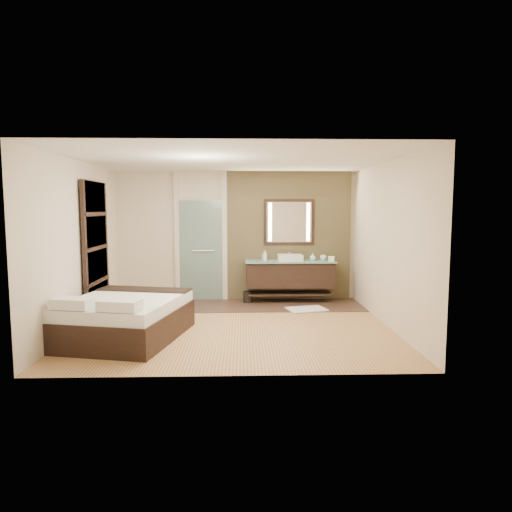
{
  "coord_description": "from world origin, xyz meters",
  "views": [
    {
      "loc": [
        0.12,
        -7.37,
        1.94
      ],
      "look_at": [
        0.36,
        0.6,
        1.1
      ],
      "focal_mm": 32.0,
      "sensor_mm": 36.0,
      "label": 1
    }
  ],
  "objects_px": {
    "bed": "(124,318)",
    "waste_bin": "(248,297)",
    "vanity": "(290,274)",
    "mirror_unit": "(289,222)"
  },
  "relations": [
    {
      "from": "mirror_unit",
      "to": "waste_bin",
      "type": "relative_size",
      "value": 4.5
    },
    {
      "from": "bed",
      "to": "vanity",
      "type": "bearing_deg",
      "value": 55.35
    },
    {
      "from": "bed",
      "to": "waste_bin",
      "type": "xyz_separation_m",
      "value": [
        1.88,
        2.51,
        -0.19
      ]
    },
    {
      "from": "waste_bin",
      "to": "vanity",
      "type": "bearing_deg",
      "value": 4.46
    },
    {
      "from": "vanity",
      "to": "bed",
      "type": "height_order",
      "value": "vanity"
    },
    {
      "from": "bed",
      "to": "waste_bin",
      "type": "relative_size",
      "value": 9.47
    },
    {
      "from": "mirror_unit",
      "to": "bed",
      "type": "height_order",
      "value": "mirror_unit"
    },
    {
      "from": "bed",
      "to": "waste_bin",
      "type": "distance_m",
      "value": 3.14
    },
    {
      "from": "waste_bin",
      "to": "bed",
      "type": "bearing_deg",
      "value": -126.87
    },
    {
      "from": "vanity",
      "to": "mirror_unit",
      "type": "bearing_deg",
      "value": 90.0
    }
  ]
}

